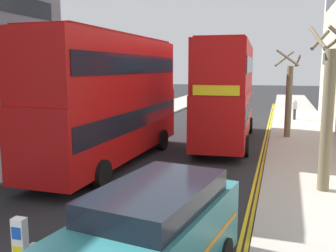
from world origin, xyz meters
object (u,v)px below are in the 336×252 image
Objects in this scene: double_decker_bus_oncoming at (227,90)px; pedestrian_far at (295,109)px; keep_left_bollard at (20,246)px; double_decker_bus_away at (111,96)px; taxi_minivan at (151,243)px.

double_decker_bus_oncoming is 6.73× the size of pedestrian_far.
keep_left_bollard is 9.47m from double_decker_bus_away.
double_decker_bus_oncoming reaches higher than taxi_minivan.
double_decker_bus_oncoming is at bearing 92.84° from taxi_minivan.
double_decker_bus_away is 18.39m from pedestrian_far.
double_decker_bus_oncoming reaches higher than pedestrian_far.
pedestrian_far is (8.27, 16.30, -2.04)m from double_decker_bus_away.
taxi_minivan is at bearing -97.45° from pedestrian_far.
pedestrian_far is (3.30, 25.21, -0.08)m from taxi_minivan.
double_decker_bus_away reaches higher than keep_left_bollard.
taxi_minivan reaches higher than keep_left_bollard.
double_decker_bus_away is at bearing 103.28° from keep_left_bollard.
pedestrian_far is at bearing 63.10° from double_decker_bus_away.
keep_left_bollard is 0.10× the size of double_decker_bus_oncoming.
taxi_minivan is at bearing 0.14° from keep_left_bollard.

